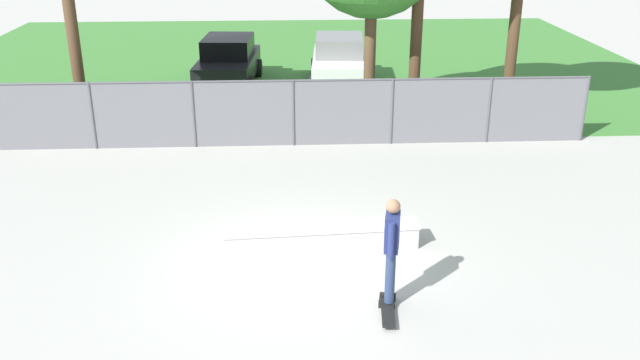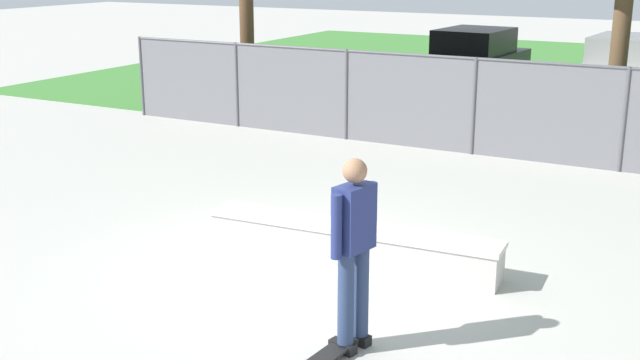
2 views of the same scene
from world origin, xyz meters
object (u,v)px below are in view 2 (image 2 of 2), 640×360
concrete_ledge (350,243)px  skateboarder (354,246)px  car_white (627,71)px  skateboard (326,357)px  car_black (472,61)px

concrete_ledge → skateboarder: bearing=-63.0°
car_white → skateboard: bearing=-91.4°
skateboarder → skateboard: bearing=-101.0°
skateboard → skateboarder: bearing=79.0°
skateboarder → concrete_ledge: bearing=117.0°
concrete_ledge → skateboarder: skateboarder is taller
skateboarder → car_white: 14.21m
concrete_ledge → car_white: car_white is taller
skateboarder → car_black: (-3.56, 14.25, -0.17)m
car_black → car_white: same height
skateboard → concrete_ledge: bearing=111.4°
skateboard → car_black: bearing=103.4°
concrete_ledge → skateboarder: size_ratio=1.99×
skateboard → car_white: size_ratio=0.19×
concrete_ledge → car_white: bearing=84.1°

